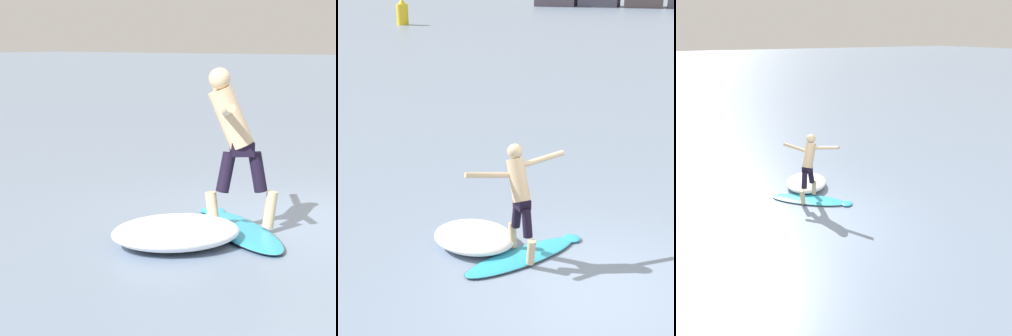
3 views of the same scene
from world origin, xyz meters
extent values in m
plane|color=#7185A0|center=(0.00, 0.00, 0.00)|extent=(200.00, 200.00, 0.00)
ellipsoid|color=#2CA1C6|center=(-1.16, 0.50, 0.03)|extent=(1.85, 2.04, 0.07)
ellipsoid|color=#2CA1C6|center=(-0.44, 1.34, 0.03)|extent=(0.44, 0.44, 0.06)
ellipsoid|color=#2D2D33|center=(-1.16, 0.50, 0.03)|extent=(1.87, 2.06, 0.03)
cone|color=black|center=(-1.73, -0.18, -0.06)|extent=(0.07, 0.07, 0.14)
cone|color=black|center=(-1.51, -0.17, -0.06)|extent=(0.07, 0.07, 0.14)
cone|color=black|center=(-1.76, 0.04, -0.06)|extent=(0.07, 0.07, 0.14)
cylinder|color=#CAAE86|center=(-1.36, 0.75, 0.28)|extent=(0.21, 0.22, 0.43)
cylinder|color=black|center=(-1.27, 0.64, 0.71)|extent=(0.26, 0.27, 0.47)
cylinder|color=#CAAE86|center=(-0.95, 0.24, 0.28)|extent=(0.21, 0.22, 0.43)
cylinder|color=black|center=(-1.05, 0.35, 0.71)|extent=(0.26, 0.27, 0.47)
cube|color=black|center=(-1.16, 0.50, 0.98)|extent=(0.32, 0.33, 0.16)
cylinder|color=#CAAE86|center=(-1.24, 0.60, 1.33)|extent=(0.54, 0.58, 0.73)
sphere|color=#CAAE86|center=(-1.32, 0.70, 1.77)|extent=(0.25, 0.25, 0.25)
cylinder|color=#CAAE86|center=(-1.69, 0.36, 1.46)|extent=(0.63, 0.51, 0.21)
cylinder|color=#CAAE86|center=(-0.91, 0.98, 1.58)|extent=(0.62, 0.52, 0.20)
ellipsoid|color=white|center=(-2.04, 0.78, 0.15)|extent=(1.77, 1.62, 0.30)
camera|label=1|loc=(-8.82, -4.01, 2.19)|focal=85.00mm
camera|label=2|loc=(0.46, -7.47, 4.50)|focal=60.00mm
camera|label=3|loc=(6.60, -2.52, 4.39)|focal=35.00mm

